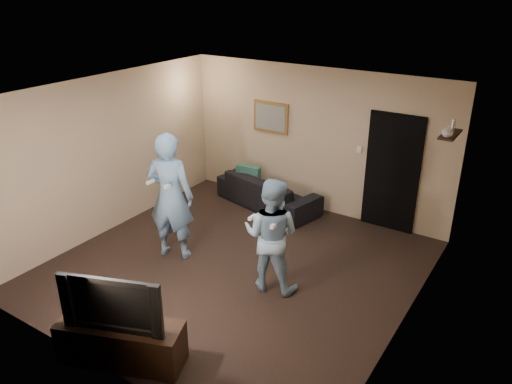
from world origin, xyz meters
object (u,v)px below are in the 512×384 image
Objects in this scene: wii_player_left at (170,196)px; wii_player_right at (271,235)px; tv_console at (122,342)px; television at (116,299)px; sofa at (268,191)px.

wii_player_left is 1.72m from wii_player_right.
tv_console is 2.31m from wii_player_right.
tv_console is 0.58m from television.
tv_console is at bearing -62.71° from wii_player_left.
wii_player_left is at bearing 96.51° from tv_console.
wii_player_right reaches higher than television.
wii_player_left is 1.22× the size of wii_player_right.
sofa is at bearing 79.35° from television.
television is 2.25m from wii_player_right.
sofa is 1.03× the size of wii_player_left.
wii_player_right is (0.63, 2.15, 0.56)m from tv_console.
wii_player_left is at bearing -177.70° from wii_player_right.
sofa is 1.26× the size of wii_player_right.
sofa is at bearing 82.78° from wii_player_left.
wii_player_right reaches higher than tv_console.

